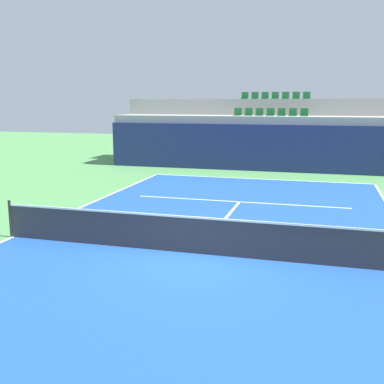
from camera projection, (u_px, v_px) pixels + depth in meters
name	position (u px, v px, depth m)	size (l,w,h in m)	color
ground_plane	(196.00, 254.00, 11.80)	(80.00, 80.00, 0.00)	#4C8C4C
court_surface	(196.00, 254.00, 11.80)	(11.00, 24.00, 0.01)	#1E4C99
baseline_far	(259.00, 179.00, 23.08)	(11.00, 0.10, 0.00)	white
sideline_left	(13.00, 237.00, 13.25)	(0.10, 24.00, 0.00)	white
service_line_far	(239.00, 202.00, 17.84)	(8.26, 0.10, 0.00)	white
centre_service_line	(222.00, 222.00, 14.82)	(0.10, 6.40, 0.00)	white
back_wall	(266.00, 148.00, 25.51)	(18.38, 0.30, 2.58)	navy
stands_tier_lower	(269.00, 142.00, 26.74)	(18.38, 2.40, 3.01)	#9E9E99
stands_tier_upper	(274.00, 131.00, 28.92)	(18.38, 2.40, 3.97)	#9E9E99
seating_row_lower	(270.00, 114.00, 26.52)	(4.24, 0.44, 0.44)	#1E6633
seating_row_upper	(275.00, 97.00, 28.60)	(4.24, 0.44, 0.44)	#1E6633
tennis_net	(196.00, 235.00, 11.70)	(11.08, 0.08, 1.07)	black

